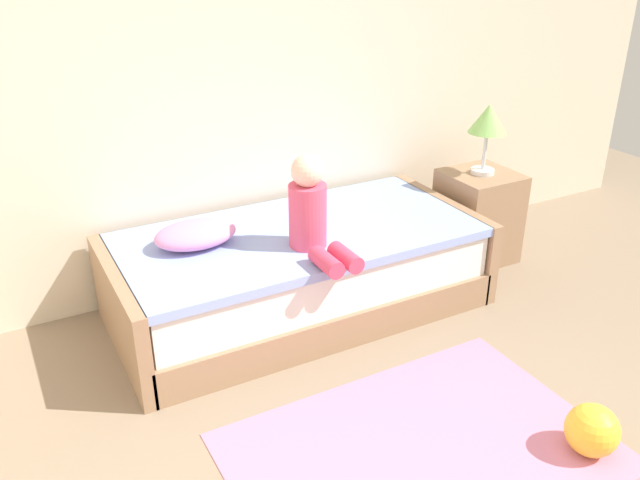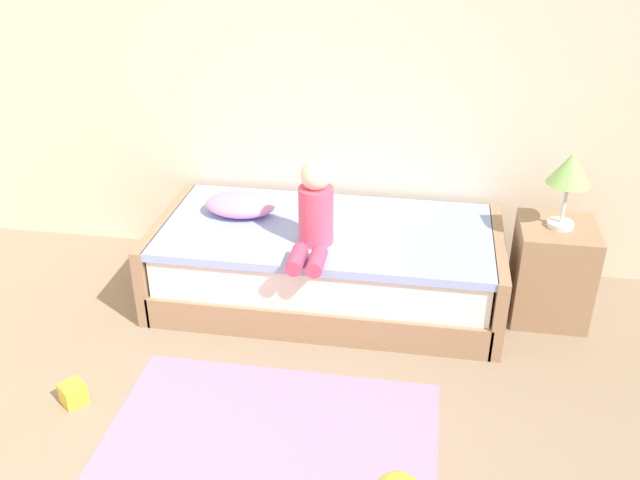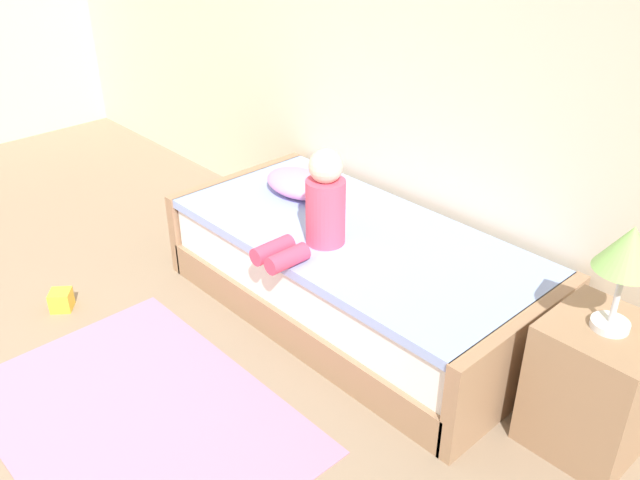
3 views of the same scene
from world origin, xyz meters
name	(u,v)px [view 3 (image 3 of 3)]	position (x,y,z in m)	size (l,w,h in m)	color
wall_rear	(385,18)	(0.00, 2.60, 1.45)	(7.20, 0.10, 2.90)	beige
bed	(354,273)	(0.39, 2.00, 0.25)	(2.11, 1.00, 0.50)	#997556
nightstand	(594,386)	(1.74, 2.04, 0.30)	(0.44, 0.44, 0.60)	#997556
table_lamp	(628,254)	(1.74, 2.04, 0.94)	(0.24, 0.24, 0.45)	silver
child_figure	(318,209)	(0.36, 1.77, 0.70)	(0.20, 0.51, 0.50)	#E04C6B
pillow	(298,183)	(-0.17, 2.10, 0.56)	(0.44, 0.30, 0.13)	#EA8CC6
area_rug	(139,417)	(0.31, 0.70, 0.00)	(1.60, 1.10, 0.01)	pink
toy_block	(61,300)	(-0.74, 0.82, 0.06)	(0.11, 0.11, 0.11)	yellow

